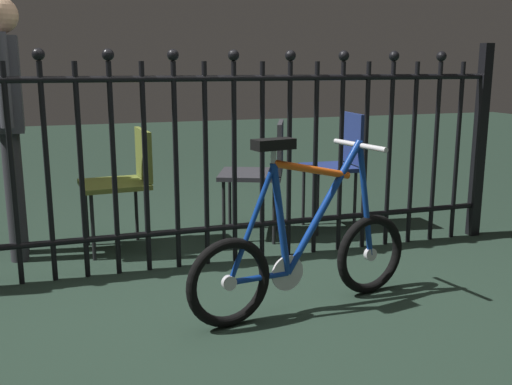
# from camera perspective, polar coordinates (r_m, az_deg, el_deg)

# --- Properties ---
(ground_plane) EXTENTS (20.00, 20.00, 0.00)m
(ground_plane) POSITION_cam_1_polar(r_m,az_deg,el_deg) (3.09, -1.37, -11.04)
(ground_plane) COLOR #203227
(iron_fence) EXTENTS (4.06, 0.07, 1.37)m
(iron_fence) POSITION_cam_1_polar(r_m,az_deg,el_deg) (3.56, -5.76, 3.64)
(iron_fence) COLOR black
(iron_fence) RESTS_ON ground
(bicycle) EXTENTS (1.28, 0.41, 0.88)m
(bicycle) POSITION_cam_1_polar(r_m,az_deg,el_deg) (2.99, 4.71, -5.89)
(bicycle) COLOR black
(bicycle) RESTS_ON ground
(chair_olive) EXTENTS (0.46, 0.45, 0.80)m
(chair_olive) POSITION_cam_1_polar(r_m,az_deg,el_deg) (4.00, -12.50, 1.57)
(chair_olive) COLOR black
(chair_olive) RESTS_ON ground
(chair_navy) EXTENTS (0.39, 0.39, 0.87)m
(chair_navy) POSITION_cam_1_polar(r_m,az_deg,el_deg) (4.44, 8.04, 3.27)
(chair_navy) COLOR black
(chair_navy) RESTS_ON ground
(chair_charcoal) EXTENTS (0.57, 0.57, 0.83)m
(chair_charcoal) POSITION_cam_1_polar(r_m,az_deg,el_deg) (4.17, 0.62, 2.52)
(chair_charcoal) COLOR black
(chair_charcoal) RESTS_ON ground
(person_visitor) EXTENTS (0.22, 0.48, 1.62)m
(person_visitor) POSITION_cam_1_polar(r_m,az_deg,el_deg) (3.97, -22.92, 7.66)
(person_visitor) COLOR #2D2D33
(person_visitor) RESTS_ON ground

